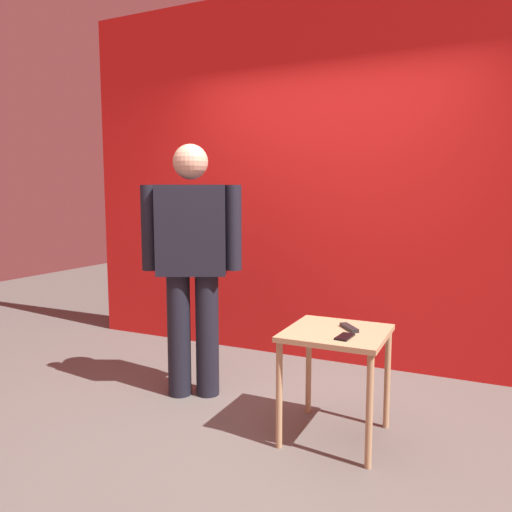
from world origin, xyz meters
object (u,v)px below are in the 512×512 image
standing_person (192,258)px  cell_phone (345,337)px  side_table (336,347)px  tv_remote (349,328)px

standing_person → cell_phone: (1.16, -0.31, -0.33)m
side_table → standing_person: bearing=170.0°
standing_person → cell_phone: bearing=-15.1°
standing_person → side_table: 1.18m
tv_remote → side_table: bearing=-176.9°
side_table → tv_remote: 0.13m
side_table → cell_phone: cell_phone is taller
standing_person → tv_remote: size_ratio=10.28×
side_table → cell_phone: (0.08, -0.12, 0.10)m
tv_remote → standing_person: bearing=133.9°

